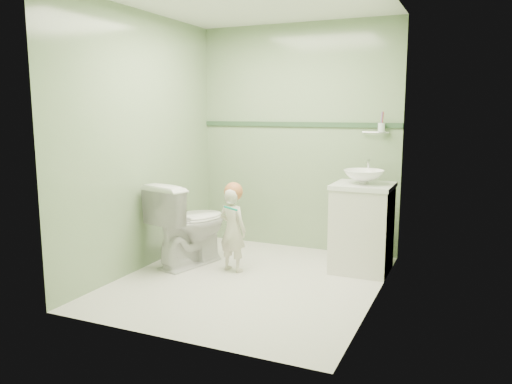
% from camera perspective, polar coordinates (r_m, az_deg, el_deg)
% --- Properties ---
extents(ground, '(2.50, 2.50, 0.00)m').
position_cam_1_polar(ground, '(4.52, -0.78, -10.09)').
color(ground, silver).
rests_on(ground, ground).
extents(room_shell, '(2.50, 2.54, 2.40)m').
position_cam_1_polar(room_shell, '(4.27, -0.81, 5.27)').
color(room_shell, '#88A575').
rests_on(room_shell, ground).
extents(trim_stripe, '(2.20, 0.02, 0.05)m').
position_cam_1_polar(trim_stripe, '(5.42, 4.69, 7.68)').
color(trim_stripe, '#335234').
rests_on(trim_stripe, room_shell).
extents(vanity, '(0.52, 0.50, 0.80)m').
position_cam_1_polar(vanity, '(4.80, 11.94, -4.16)').
color(vanity, silver).
rests_on(vanity, ground).
extents(counter, '(0.54, 0.52, 0.04)m').
position_cam_1_polar(counter, '(4.72, 12.11, 0.68)').
color(counter, white).
rests_on(counter, vanity).
extents(basin, '(0.37, 0.37, 0.13)m').
position_cam_1_polar(basin, '(4.71, 12.14, 1.69)').
color(basin, white).
rests_on(basin, counter).
extents(faucet, '(0.03, 0.13, 0.18)m').
position_cam_1_polar(faucet, '(4.88, 12.62, 2.88)').
color(faucet, silver).
rests_on(faucet, counter).
extents(cup_holder, '(0.26, 0.07, 0.21)m').
position_cam_1_polar(cup_holder, '(5.14, 14.00, 7.11)').
color(cup_holder, silver).
rests_on(cup_holder, room_shell).
extents(toilet, '(0.65, 0.90, 0.82)m').
position_cam_1_polar(toilet, '(4.93, -7.55, -3.55)').
color(toilet, white).
rests_on(toilet, ground).
extents(toddler, '(0.32, 0.24, 0.79)m').
position_cam_1_polar(toddler, '(4.70, -2.68, -4.33)').
color(toddler, beige).
rests_on(toddler, ground).
extents(hair_cap, '(0.18, 0.18, 0.18)m').
position_cam_1_polar(hair_cap, '(4.65, -2.57, 0.05)').
color(hair_cap, '#B46839').
rests_on(hair_cap, toddler).
extents(teal_toothbrush, '(0.11, 0.14, 0.08)m').
position_cam_1_polar(teal_toothbrush, '(4.51, -2.92, -1.81)').
color(teal_toothbrush, '#068B70').
rests_on(teal_toothbrush, toddler).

